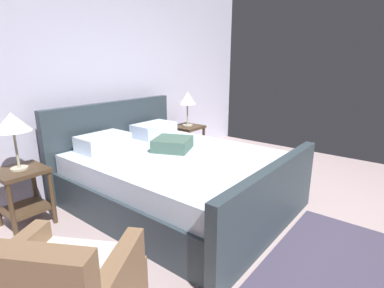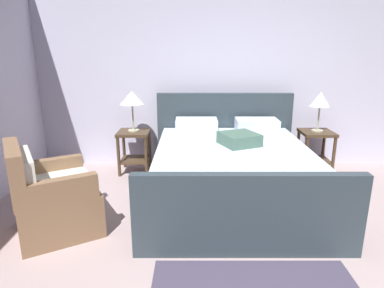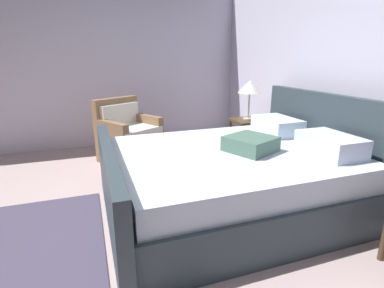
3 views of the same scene
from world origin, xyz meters
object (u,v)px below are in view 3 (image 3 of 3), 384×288
at_px(nightstand_left, 247,133).
at_px(table_lamp_left, 250,88).
at_px(armchair, 128,137).
at_px(bed, 234,176).

height_order(nightstand_left, table_lamp_left, table_lamp_left).
distance_m(nightstand_left, armchair, 1.74).
relative_size(bed, nightstand_left, 3.93).
distance_m(bed, armchair, 1.97).
relative_size(bed, table_lamp_left, 4.20).
relative_size(bed, armchair, 2.37).
xyz_separation_m(nightstand_left, armchair, (-0.52, -1.66, -0.06)).
bearing_deg(table_lamp_left, nightstand_left, -63.43).
bearing_deg(bed, armchair, -156.50).
relative_size(nightstand_left, armchair, 0.60).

